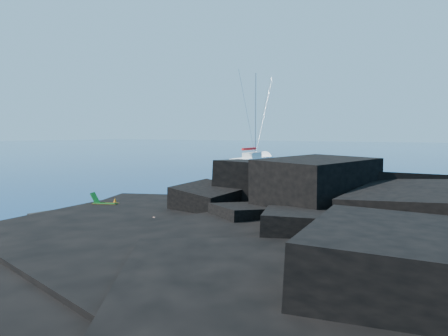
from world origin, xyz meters
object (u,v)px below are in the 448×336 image
object	(u,v)px
deck_chair	(106,200)
marker_cone	(115,203)
sunbather	(144,219)
sailboat	(254,164)

from	to	relation	value
deck_chair	marker_cone	distance (m)	0.62
sunbather	marker_cone	xyz separation A→B (m)	(-4.23, 2.26, 0.10)
sunbather	deck_chair	bearing A→B (deg)	136.64
sailboat	sunbather	size ratio (longest dim) A/B	7.56
sunbather	sailboat	bearing A→B (deg)	89.23
deck_chair	marker_cone	xyz separation A→B (m)	(0.14, 0.57, -0.21)
sunbather	marker_cone	distance (m)	4.80
sailboat	marker_cone	size ratio (longest dim) A/B	23.72
sailboat	marker_cone	bearing A→B (deg)	-73.52
sailboat	deck_chair	xyz separation A→B (m)	(12.02, -40.10, 0.84)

